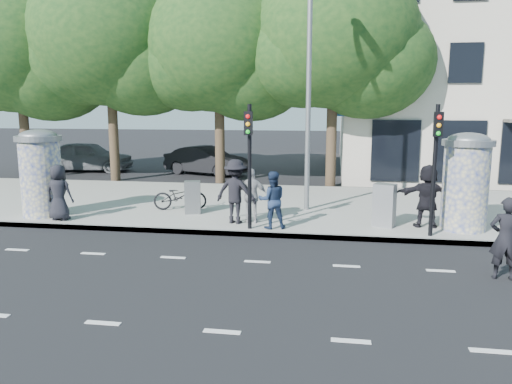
% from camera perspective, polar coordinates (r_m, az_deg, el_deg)
% --- Properties ---
extents(ground, '(120.00, 120.00, 0.00)m').
position_cam_1_polar(ground, '(10.17, -1.08, -10.39)').
color(ground, black).
rests_on(ground, ground).
extents(sidewalk, '(40.00, 8.00, 0.15)m').
position_cam_1_polar(sidewalk, '(17.31, 3.30, -1.59)').
color(sidewalk, gray).
rests_on(sidewalk, ground).
extents(curb, '(40.00, 0.10, 0.16)m').
position_cam_1_polar(curb, '(13.49, 1.58, -4.91)').
color(curb, slate).
rests_on(curb, ground).
extents(lane_dash_near, '(32.00, 0.12, 0.01)m').
position_cam_1_polar(lane_dash_near, '(8.18, -3.90, -15.65)').
color(lane_dash_near, silver).
rests_on(lane_dash_near, ground).
extents(lane_dash_far, '(32.00, 0.12, 0.01)m').
position_cam_1_polar(lane_dash_far, '(11.47, 0.16, -7.98)').
color(lane_dash_far, silver).
rests_on(lane_dash_far, ground).
extents(ad_column_left, '(1.36, 1.36, 2.65)m').
position_cam_1_polar(ad_column_left, '(16.60, -23.40, 2.23)').
color(ad_column_left, beige).
rests_on(ad_column_left, sidewalk).
extents(ad_column_right, '(1.36, 1.36, 2.65)m').
position_cam_1_polar(ad_column_right, '(14.65, 22.86, 1.33)').
color(ad_column_right, beige).
rests_on(ad_column_right, sidewalk).
extents(traffic_pole_near, '(0.22, 0.31, 3.40)m').
position_cam_1_polar(traffic_pole_near, '(13.43, -0.78, 4.38)').
color(traffic_pole_near, black).
rests_on(traffic_pole_near, sidewalk).
extents(traffic_pole_far, '(0.22, 0.31, 3.40)m').
position_cam_1_polar(traffic_pole_far, '(13.47, 19.82, 3.81)').
color(traffic_pole_far, black).
rests_on(traffic_pole_far, sidewalk).
extents(street_lamp, '(0.25, 0.93, 8.00)m').
position_cam_1_polar(street_lamp, '(16.09, 6.07, 14.39)').
color(street_lamp, slate).
rests_on(street_lamp, sidewalk).
extents(tree_far_left, '(7.20, 7.20, 9.26)m').
position_cam_1_polar(tree_far_left, '(26.49, -25.56, 14.76)').
color(tree_far_left, '#38281C').
rests_on(tree_far_left, ground).
extents(tree_mid_left, '(7.20, 7.20, 9.57)m').
position_cam_1_polar(tree_mid_left, '(24.32, -16.47, 16.56)').
color(tree_mid_left, '#38281C').
rests_on(tree_mid_left, ground).
extents(tree_near_left, '(6.80, 6.80, 8.97)m').
position_cam_1_polar(tree_near_left, '(22.82, -4.29, 16.29)').
color(tree_near_left, '#38281C').
rests_on(tree_near_left, ground).
extents(tree_center, '(7.00, 7.00, 9.30)m').
position_cam_1_polar(tree_center, '(21.86, 8.91, 17.14)').
color(tree_center, '#38281C').
rests_on(tree_center, ground).
extents(ped_a, '(0.83, 0.56, 1.66)m').
position_cam_1_polar(ped_a, '(15.81, -21.60, -0.05)').
color(ped_a, black).
rests_on(ped_a, sidewalk).
extents(ped_c, '(0.90, 0.78, 1.60)m').
position_cam_1_polar(ped_c, '(13.72, 1.84, -0.91)').
color(ped_c, '#1C2B48').
rests_on(ped_c, sidewalk).
extents(ped_d, '(1.31, 0.92, 1.85)m').
position_cam_1_polar(ped_d, '(14.33, -2.34, 0.07)').
color(ped_d, black).
rests_on(ped_d, sidewalk).
extents(ped_e, '(0.97, 0.60, 1.58)m').
position_cam_1_polar(ped_e, '(14.39, -0.47, -0.43)').
color(ped_e, '#A3A3A6').
rests_on(ped_e, sidewalk).
extents(ped_f, '(1.66, 0.63, 1.77)m').
position_cam_1_polar(ped_f, '(14.65, 18.99, -0.42)').
color(ped_f, black).
rests_on(ped_f, sidewalk).
extents(man_road, '(0.65, 0.46, 1.71)m').
position_cam_1_polar(man_road, '(11.36, 26.62, -4.76)').
color(man_road, black).
rests_on(man_road, ground).
extents(bicycle, '(0.98, 1.80, 0.90)m').
position_cam_1_polar(bicycle, '(16.41, -8.67, -0.46)').
color(bicycle, black).
rests_on(bicycle, sidewalk).
extents(cabinet_left, '(0.56, 0.46, 1.02)m').
position_cam_1_polar(cabinet_left, '(15.79, -7.26, -0.61)').
color(cabinet_left, slate).
rests_on(cabinet_left, sidewalk).
extents(cabinet_right, '(0.69, 0.60, 1.21)m').
position_cam_1_polar(cabinet_right, '(14.43, 14.45, -1.47)').
color(cabinet_right, gray).
rests_on(cabinet_right, sidewalk).
extents(car_left, '(2.20, 4.82, 1.60)m').
position_cam_1_polar(car_left, '(28.26, -18.66, 3.88)').
color(car_left, slate).
rests_on(car_left, ground).
extents(car_mid, '(2.90, 4.63, 1.44)m').
position_cam_1_polar(car_mid, '(25.61, -5.71, 3.59)').
color(car_mid, black).
rests_on(car_mid, ground).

